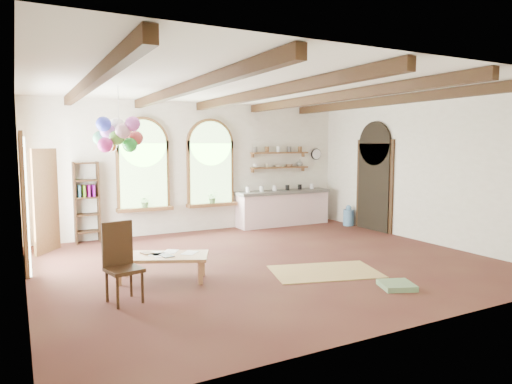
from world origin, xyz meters
TOP-DOWN VIEW (x-y plane):
  - floor at (0.00, 0.00)m, footprint 8.00×8.00m
  - ceiling_beams at (0.00, 0.00)m, footprint 6.20×6.80m
  - window_left at (-1.40, 3.43)m, footprint 1.30×0.28m
  - window_right at (0.30, 3.43)m, footprint 1.30×0.28m
  - left_doorway at (-3.95, 1.80)m, footprint 0.10×1.90m
  - right_doorway at (3.95, 1.50)m, footprint 0.10×1.30m
  - kitchen_counter at (2.30, 3.20)m, footprint 2.68×0.62m
  - wall_shelf_lower at (2.30, 3.38)m, footprint 1.70×0.24m
  - wall_shelf_upper at (2.30, 3.38)m, footprint 1.70×0.24m
  - wall_clock at (3.55, 3.45)m, footprint 0.32×0.04m
  - bookshelf at (-2.70, 3.32)m, footprint 0.53×0.32m
  - coffee_table at (-2.05, -0.24)m, footprint 1.61×1.22m
  - side_chair at (-2.81, -0.98)m, footprint 0.53×0.53m
  - floor_mat at (0.55, -1.08)m, footprint 2.03×1.55m
  - floor_cushion at (1.00, -2.30)m, footprint 0.62×0.62m
  - water_jug_a at (3.10, 3.20)m, footprint 0.31×0.31m
  - water_jug_b at (3.82, 2.30)m, footprint 0.29×0.29m
  - balloon_cluster at (-2.41, 1.05)m, footprint 0.83×0.93m
  - table_book at (-2.31, -0.05)m, footprint 0.21×0.25m
  - tablet at (-2.00, -0.35)m, footprint 0.20×0.26m
  - potted_plant_left at (-1.40, 3.32)m, footprint 0.27×0.23m
  - potted_plant_right at (0.30, 3.32)m, footprint 0.27×0.23m
  - shelf_cup_a at (1.55, 3.38)m, footprint 0.12×0.10m
  - shelf_cup_b at (1.90, 3.38)m, footprint 0.10×0.10m
  - shelf_bowl_a at (2.25, 3.38)m, footprint 0.22×0.22m
  - shelf_bowl_b at (2.60, 3.38)m, footprint 0.20×0.20m
  - shelf_vase at (2.95, 3.38)m, footprint 0.18×0.18m

SIDE VIEW (x-z plane):
  - floor at x=0.00m, z-range 0.00..0.00m
  - floor_mat at x=0.55m, z-range 0.00..0.02m
  - floor_cushion at x=1.00m, z-range 0.00..0.08m
  - water_jug_b at x=3.82m, z-range -0.04..0.52m
  - water_jug_a at x=3.10m, z-range -0.04..0.56m
  - side_chair at x=-2.81m, z-range -0.24..0.88m
  - coffee_table at x=-2.05m, z-range 0.16..0.58m
  - tablet at x=-2.00m, z-range 0.42..0.43m
  - table_book at x=-2.31m, z-range 0.42..0.44m
  - kitchen_counter at x=2.30m, z-range 0.01..0.95m
  - potted_plant_left at x=-1.40m, z-range 0.70..1.00m
  - potted_plant_right at x=0.30m, z-range 0.70..1.00m
  - bookshelf at x=-2.70m, z-range 0.00..1.80m
  - right_doorway at x=3.95m, z-range -0.10..2.30m
  - left_doorway at x=-3.95m, z-range -0.10..2.40m
  - wall_shelf_lower at x=2.30m, z-range 1.53..1.57m
  - shelf_bowl_a at x=2.25m, z-range 1.57..1.62m
  - shelf_bowl_b at x=2.60m, z-range 1.57..1.63m
  - shelf_cup_b at x=1.90m, z-range 1.57..1.66m
  - shelf_cup_a at x=1.55m, z-range 1.57..1.67m
  - window_left at x=-1.40m, z-range 0.53..2.73m
  - window_right at x=0.30m, z-range 0.53..2.73m
  - shelf_vase at x=2.95m, z-range 1.57..1.76m
  - wall_clock at x=3.55m, z-range 1.74..2.06m
  - wall_shelf_upper at x=2.30m, z-range 1.93..1.97m
  - balloon_cluster at x=-2.41m, z-range 1.75..2.91m
  - ceiling_beams at x=0.00m, z-range 3.01..3.19m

